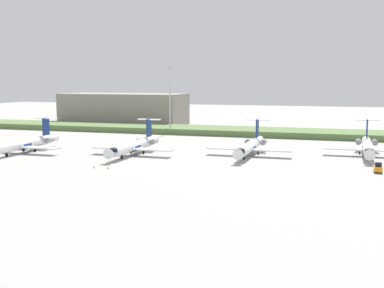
% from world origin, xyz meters
% --- Properties ---
extents(ground_plane, '(500.00, 500.00, 0.00)m').
position_xyz_m(ground_plane, '(0.00, 30.00, 0.00)').
color(ground_plane, '#9E9B96').
extents(grass_berm, '(320.00, 20.00, 2.19)m').
position_xyz_m(grass_berm, '(0.00, 68.18, 1.09)').
color(grass_berm, '#597542').
rests_on(grass_berm, ground).
extents(regional_jet_nearest, '(22.81, 31.00, 9.00)m').
position_xyz_m(regional_jet_nearest, '(-45.91, 3.52, 2.54)').
color(regional_jet_nearest, white).
rests_on(regional_jet_nearest, ground).
extents(regional_jet_second, '(22.81, 31.00, 9.00)m').
position_xyz_m(regional_jet_second, '(-15.12, 9.16, 2.54)').
color(regional_jet_second, white).
rests_on(regional_jet_second, ground).
extents(regional_jet_third, '(22.81, 31.00, 9.00)m').
position_xyz_m(regional_jet_third, '(15.14, 17.47, 2.54)').
color(regional_jet_third, white).
rests_on(regional_jet_third, ground).
extents(regional_jet_fourth, '(22.81, 31.00, 9.00)m').
position_xyz_m(regional_jet_fourth, '(45.30, 26.24, 2.54)').
color(regional_jet_fourth, white).
rests_on(regional_jet_fourth, ground).
extents(antenna_mast, '(4.40, 0.50, 25.11)m').
position_xyz_m(antenna_mast, '(-24.40, 63.04, 10.39)').
color(antenna_mast, '#B2B2B7').
rests_on(antenna_mast, ground).
extents(distant_hangar, '(55.68, 23.12, 14.02)m').
position_xyz_m(distant_hangar, '(-57.89, 93.31, 7.01)').
color(distant_hangar, gray).
rests_on(distant_hangar, ground).
extents(baggage_tug, '(1.72, 3.20, 2.30)m').
position_xyz_m(baggage_tug, '(46.77, 1.04, 1.00)').
color(baggage_tug, orange).
rests_on(baggage_tug, ground).
extents(safety_cone_front_marker, '(0.44, 0.44, 0.55)m').
position_xyz_m(safety_cone_front_marker, '(-15.46, -12.89, 0.28)').
color(safety_cone_front_marker, orange).
rests_on(safety_cone_front_marker, ground).
extents(safety_cone_mid_marker, '(0.44, 0.44, 0.55)m').
position_xyz_m(safety_cone_mid_marker, '(-12.11, -12.53, 0.28)').
color(safety_cone_mid_marker, orange).
rests_on(safety_cone_mid_marker, ground).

